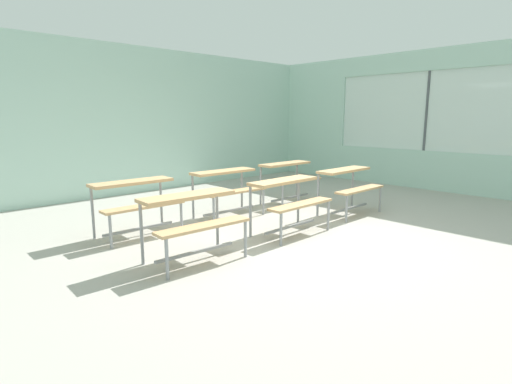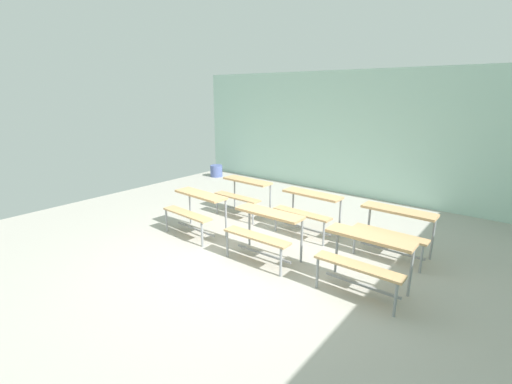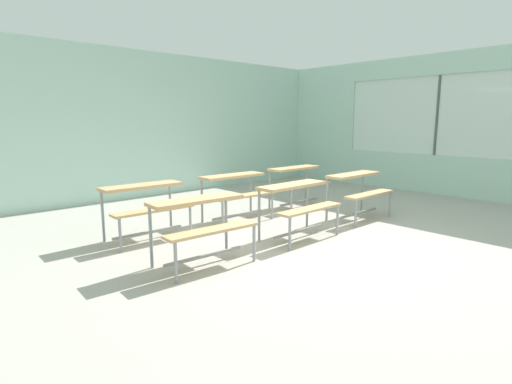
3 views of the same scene
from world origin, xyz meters
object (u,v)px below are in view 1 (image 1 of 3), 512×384
object	(u,v)px
desk_bench_r0c0	(193,211)
desk_bench_r1c1	(228,182)
desk_bench_r1c0	(136,195)
desk_bench_r1c2	(289,173)
desk_bench_r0c2	(349,180)
desk_bench_r0c1	(289,193)

from	to	relation	value
desk_bench_r0c0	desk_bench_r1c1	world-z (taller)	same
desk_bench_r1c0	desk_bench_r1c1	xyz separation A→B (m)	(1.56, -0.04, 0.00)
desk_bench_r1c0	desk_bench_r1c1	world-z (taller)	same
desk_bench_r1c1	desk_bench_r1c2	xyz separation A→B (m)	(1.51, 0.03, 0.00)
desk_bench_r0c2	desk_bench_r1c2	distance (m)	1.27
desk_bench_r0c1	desk_bench_r1c1	world-z (taller)	same
desk_bench_r0c0	desk_bench_r1c0	size ratio (longest dim) A/B	1.01
desk_bench_r1c0	desk_bench_r1c1	size ratio (longest dim) A/B	1.00
desk_bench_r0c2	desk_bench_r1c1	bearing A→B (deg)	141.20
desk_bench_r0c0	desk_bench_r0c1	bearing A→B (deg)	1.67
desk_bench_r1c1	desk_bench_r1c2	world-z (taller)	same
desk_bench_r0c2	desk_bench_r1c1	distance (m)	1.99
desk_bench_r0c0	desk_bench_r0c1	xyz separation A→B (m)	(1.56, -0.04, 0.00)
desk_bench_r0c1	desk_bench_r0c0	bearing A→B (deg)	178.01
desk_bench_r0c0	desk_bench_r1c1	bearing A→B (deg)	42.14
desk_bench_r0c0	desk_bench_r0c1	world-z (taller)	same
desk_bench_r0c0	desk_bench_r1c2	xyz separation A→B (m)	(3.07, 1.29, 0.00)
desk_bench_r0c2	desk_bench_r1c2	size ratio (longest dim) A/B	0.99
desk_bench_r1c1	desk_bench_r1c2	distance (m)	1.51
desk_bench_r1c0	desk_bench_r1c1	bearing A→B (deg)	-0.11
desk_bench_r1c0	desk_bench_r0c2	bearing A→B (deg)	-21.08
desk_bench_r1c0	desk_bench_r1c2	bearing A→B (deg)	1.15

